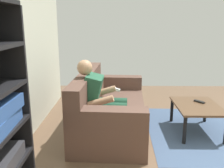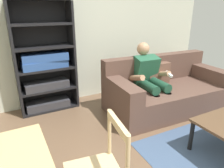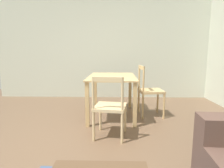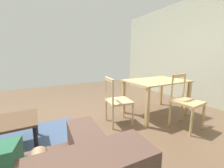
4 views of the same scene
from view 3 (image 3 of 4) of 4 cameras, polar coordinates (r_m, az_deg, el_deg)
ground_plane at (r=2.39m, az=-8.21°, el=-20.12°), size 8.06×8.06×0.00m
wall_side at (r=5.10m, az=-2.78°, el=11.57°), size 0.12×5.50×2.76m
dining_table at (r=3.55m, az=-0.00°, el=0.50°), size 1.26×0.85×0.75m
dining_chair_near_wall at (r=3.63m, az=11.06°, el=-2.04°), size 0.45×0.45×0.94m
dining_chair_facing_couch at (r=2.65m, az=-0.63°, el=-6.86°), size 0.48×0.48×0.87m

